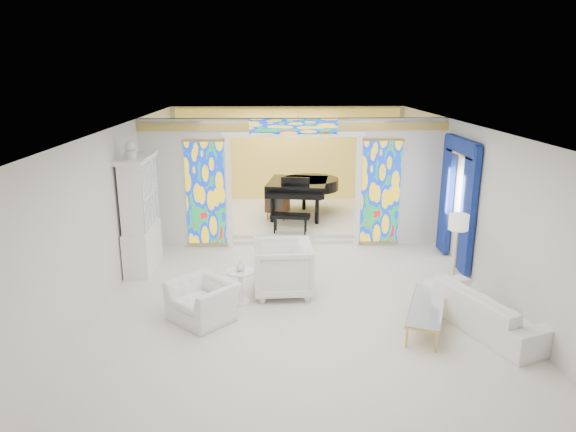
{
  "coord_description": "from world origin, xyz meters",
  "views": [
    {
      "loc": [
        -0.49,
        -9.67,
        4.02
      ],
      "look_at": [
        -0.18,
        0.2,
        1.22
      ],
      "focal_mm": 32.0,
      "sensor_mm": 36.0,
      "label": 1
    }
  ],
  "objects_px": {
    "coffee_table": "(427,307)",
    "armchair_left": "(203,301)",
    "grand_piano": "(303,186)",
    "tv_console": "(277,203)",
    "armchair_right": "(282,268)",
    "china_cabinet": "(140,215)",
    "sofa": "(487,309)"
  },
  "relations": [
    {
      "from": "coffee_table",
      "to": "armchair_left",
      "type": "bearing_deg",
      "value": 174.21
    },
    {
      "from": "grand_piano",
      "to": "tv_console",
      "type": "relative_size",
      "value": 4.46
    },
    {
      "from": "tv_console",
      "to": "grand_piano",
      "type": "bearing_deg",
      "value": 52.78
    },
    {
      "from": "armchair_left",
      "to": "armchair_right",
      "type": "distance_m",
      "value": 1.69
    },
    {
      "from": "grand_piano",
      "to": "armchair_right",
      "type": "bearing_deg",
      "value": -88.68
    },
    {
      "from": "china_cabinet",
      "to": "coffee_table",
      "type": "xyz_separation_m",
      "value": [
        5.22,
        -2.76,
        -0.82
      ]
    },
    {
      "from": "armchair_right",
      "to": "sofa",
      "type": "relative_size",
      "value": 0.48
    },
    {
      "from": "china_cabinet",
      "to": "armchair_right",
      "type": "height_order",
      "value": "china_cabinet"
    },
    {
      "from": "china_cabinet",
      "to": "grand_piano",
      "type": "height_order",
      "value": "china_cabinet"
    },
    {
      "from": "sofa",
      "to": "tv_console",
      "type": "bearing_deg",
      "value": 8.76
    },
    {
      "from": "armchair_left",
      "to": "grand_piano",
      "type": "relative_size",
      "value": 0.33
    },
    {
      "from": "armchair_right",
      "to": "grand_piano",
      "type": "xyz_separation_m",
      "value": [
        0.68,
        4.83,
        0.49
      ]
    },
    {
      "from": "armchair_right",
      "to": "grand_piano",
      "type": "bearing_deg",
      "value": 169.86
    },
    {
      "from": "armchair_left",
      "to": "tv_console",
      "type": "height_order",
      "value": "tv_console"
    },
    {
      "from": "armchair_right",
      "to": "tv_console",
      "type": "distance_m",
      "value": 4.38
    },
    {
      "from": "armchair_left",
      "to": "sofa",
      "type": "relative_size",
      "value": 0.45
    },
    {
      "from": "china_cabinet",
      "to": "armchair_right",
      "type": "xyz_separation_m",
      "value": [
        2.9,
        -1.38,
        -0.68
      ]
    },
    {
      "from": "sofa",
      "to": "grand_piano",
      "type": "relative_size",
      "value": 0.73
    },
    {
      "from": "armchair_right",
      "to": "coffee_table",
      "type": "height_order",
      "value": "armchair_right"
    },
    {
      "from": "armchair_left",
      "to": "china_cabinet",
      "type": "bearing_deg",
      "value": 166.74
    },
    {
      "from": "tv_console",
      "to": "coffee_table",
      "type": "bearing_deg",
      "value": -46.77
    },
    {
      "from": "armchair_right",
      "to": "tv_console",
      "type": "height_order",
      "value": "armchair_right"
    },
    {
      "from": "grand_piano",
      "to": "sofa",
      "type": "bearing_deg",
      "value": -58.27
    },
    {
      "from": "sofa",
      "to": "armchair_right",
      "type": "bearing_deg",
      "value": 45.13
    },
    {
      "from": "tv_console",
      "to": "china_cabinet",
      "type": "bearing_deg",
      "value": -112.71
    },
    {
      "from": "china_cabinet",
      "to": "armchair_left",
      "type": "height_order",
      "value": "china_cabinet"
    },
    {
      "from": "china_cabinet",
      "to": "coffee_table",
      "type": "relative_size",
      "value": 1.54
    },
    {
      "from": "armchair_left",
      "to": "armchair_right",
      "type": "height_order",
      "value": "armchair_right"
    },
    {
      "from": "grand_piano",
      "to": "armchair_left",
      "type": "bearing_deg",
      "value": -99.82
    },
    {
      "from": "coffee_table",
      "to": "tv_console",
      "type": "xyz_separation_m",
      "value": [
        -2.36,
        5.75,
        0.27
      ]
    },
    {
      "from": "china_cabinet",
      "to": "armchair_left",
      "type": "bearing_deg",
      "value": -56.94
    },
    {
      "from": "armchair_left",
      "to": "grand_piano",
      "type": "bearing_deg",
      "value": 114.53
    }
  ]
}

